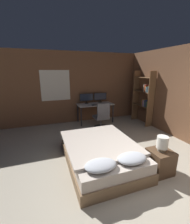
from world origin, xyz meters
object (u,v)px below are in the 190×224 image
(bedside_lamp, at_px, (162,142))
(bookshelf, at_px, (145,96))
(bed, at_px, (101,153))
(nightstand, at_px, (160,162))
(monitor_left, at_px, (86,98))
(computer_mouse, at_px, (104,104))
(office_chair, at_px, (102,118))
(keyboard, at_px, (97,105))
(desk, at_px, (95,106))
(monitor_right, at_px, (100,97))

(bedside_lamp, distance_m, bookshelf, 3.02)
(bed, distance_m, nightstand, 1.21)
(monitor_left, relative_size, computer_mouse, 7.75)
(bed, distance_m, office_chair, 2.08)
(nightstand, bearing_deg, keyboard, 93.12)
(office_chair, bearing_deg, bookshelf, -1.06)
(keyboard, height_order, bookshelf, bookshelf)
(bed, xyz_separation_m, bookshelf, (2.52, 1.88, 0.84))
(nightstand, bearing_deg, bookshelf, 59.38)
(bed, height_order, desk, desk)
(desk, bearing_deg, office_chair, -92.55)
(monitor_right, bearing_deg, office_chair, -108.75)
(nightstand, distance_m, bedside_lamp, 0.42)
(nightstand, distance_m, desk, 3.38)
(desk, bearing_deg, keyboard, -90.00)
(bed, distance_m, bedside_lamp, 1.29)
(keyboard, bearing_deg, nightstand, -86.88)
(office_chair, xyz_separation_m, bookshelf, (1.73, -0.03, 0.71))
(monitor_right, bearing_deg, monitor_left, 180.00)
(monitor_left, height_order, monitor_right, same)
(keyboard, height_order, computer_mouse, computer_mouse)
(bedside_lamp, distance_m, computer_mouse, 3.14)
(nightstand, xyz_separation_m, bedside_lamp, (0.00, 0.00, 0.42))
(desk, height_order, monitor_right, monitor_right)
(monitor_right, height_order, computer_mouse, monitor_right)
(desk, bearing_deg, monitor_right, 36.61)
(computer_mouse, bearing_deg, office_chair, -122.00)
(bedside_lamp, height_order, bookshelf, bookshelf)
(computer_mouse, bearing_deg, bedside_lamp, -92.30)
(keyboard, xyz_separation_m, office_chair, (-0.03, -0.53, -0.38))
(monitor_right, height_order, keyboard, monitor_right)
(bookshelf, bearing_deg, computer_mouse, 158.20)
(computer_mouse, distance_m, bookshelf, 1.54)
(bed, height_order, nightstand, bed)
(computer_mouse, bearing_deg, nightstand, -92.30)
(keyboard, relative_size, office_chair, 0.44)
(computer_mouse, distance_m, office_chair, 0.73)
(monitor_right, distance_m, computer_mouse, 0.48)
(keyboard, bearing_deg, computer_mouse, 0.00)
(bedside_lamp, bearing_deg, desk, 92.92)
(computer_mouse, bearing_deg, bookshelf, -21.80)
(bedside_lamp, distance_m, keyboard, 3.14)
(keyboard, bearing_deg, bed, -108.70)
(bed, xyz_separation_m, monitor_left, (0.53, 2.87, 0.73))
(nightstand, height_order, computer_mouse, computer_mouse)
(monitor_right, bearing_deg, desk, -143.39)
(bookshelf, bearing_deg, monitor_left, 153.51)
(bed, relative_size, desk, 1.44)
(bedside_lamp, height_order, keyboard, bedside_lamp)
(nightstand, height_order, desk, desk)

